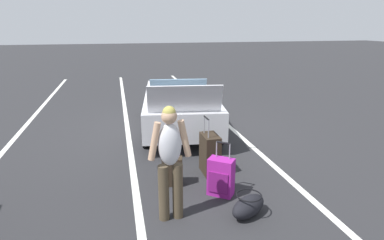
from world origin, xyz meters
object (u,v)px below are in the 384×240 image
at_px(suitcase_medium_bright, 221,177).
at_px(suitcase_small_carryon, 172,171).
at_px(traveler_person, 170,158).
at_px(suitcase_large_black, 210,154).
at_px(duffel_bag, 248,206).
at_px(convertible_car, 179,105).

xyz_separation_m(suitcase_medium_bright, suitcase_small_carryon, (0.51, 0.70, -0.06)).
bearing_deg(traveler_person, suitcase_medium_bright, -64.92).
height_order(suitcase_large_black, duffel_bag, suitcase_large_black).
xyz_separation_m(suitcase_large_black, duffel_bag, (-1.49, -0.14, -0.21)).
relative_size(suitcase_large_black, traveler_person, 0.65).
relative_size(suitcase_small_carryon, duffel_bag, 0.71).
height_order(suitcase_large_black, suitcase_small_carryon, suitcase_large_black).
bearing_deg(suitcase_small_carryon, suitcase_large_black, -55.20).
height_order(convertible_car, traveler_person, traveler_person).
bearing_deg(suitcase_small_carryon, duffel_bag, -129.92).
distance_m(suitcase_medium_bright, traveler_person, 1.18).
distance_m(convertible_car, traveler_person, 4.38).
relative_size(suitcase_small_carryon, traveler_person, 0.30).
xyz_separation_m(convertible_car, suitcase_large_black, (-2.97, -0.00, -0.22)).
bearing_deg(duffel_bag, convertible_car, 1.82).
bearing_deg(convertible_car, suitcase_small_carryon, 174.72).
relative_size(convertible_car, suitcase_small_carryon, 8.67).
bearing_deg(traveler_person, suitcase_small_carryon, -13.64).
distance_m(duffel_bag, traveler_person, 1.35).
relative_size(suitcase_large_black, duffel_bag, 1.54).
distance_m(suitcase_large_black, suitcase_small_carryon, 0.83).
xyz_separation_m(suitcase_medium_bright, traveler_person, (-0.47, 0.89, 0.62)).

